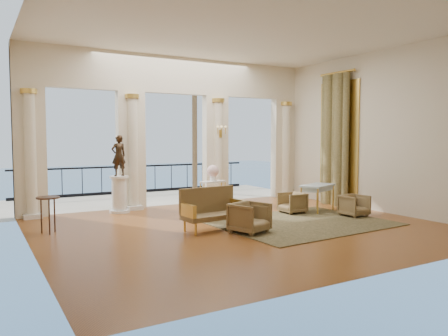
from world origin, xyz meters
TOP-DOWN VIEW (x-y plane):
  - floor at (0.00, 0.00)m, footprint 9.00×9.00m
  - room_walls at (0.00, -1.12)m, footprint 9.00×9.00m
  - arcade at (-0.00, 3.82)m, footprint 9.00×0.56m
  - terrace at (0.00, 5.80)m, footprint 10.00×3.60m
  - balustrade at (0.00, 7.40)m, footprint 9.00×0.06m
  - palm_tree at (2.00, 6.60)m, footprint 2.00×2.00m
  - sea at (0.00, 60.00)m, footprint 160.00×160.00m
  - curtain at (4.28, 1.50)m, footprint 0.33×1.40m
  - window_frame at (4.47, 1.50)m, footprint 0.04×1.60m
  - wall_sconce at (1.40, 3.51)m, footprint 0.30×0.11m
  - rug at (1.50, -0.30)m, footprint 4.22×3.37m
  - armchair_a at (-0.20, -0.60)m, footprint 0.89×0.87m
  - armchair_b at (3.30, -0.29)m, footprint 0.64×0.60m
  - armchair_c at (2.18, 0.90)m, footprint 0.60×0.64m
  - armchair_d at (-0.32, 1.29)m, footprint 0.71×0.75m
  - settee at (-0.74, 0.17)m, footprint 1.48×0.73m
  - game_table at (3.00, 0.80)m, footprint 1.25×0.98m
  - pedestal at (-1.90, 3.40)m, footprint 0.56×0.56m
  - statue at (-1.90, 3.40)m, footprint 0.45×0.33m
  - console_table at (0.87, 3.05)m, footprint 0.87×0.52m
  - urn at (0.87, 3.05)m, footprint 0.36×0.36m
  - side_table at (-4.00, 1.55)m, footprint 0.49×0.49m

SIDE VIEW (x-z plane):
  - sea at x=0.00m, z-range -6.00..-6.00m
  - terrace at x=0.00m, z-range -0.10..0.00m
  - floor at x=0.00m, z-range 0.00..0.00m
  - rug at x=1.50m, z-range 0.00..0.02m
  - armchair_b at x=3.30m, z-range 0.00..0.63m
  - armchair_c at x=2.18m, z-range 0.00..0.63m
  - armchair_d at x=-0.32m, z-range 0.00..0.69m
  - armchair_a at x=-0.20m, z-range 0.00..0.74m
  - balustrade at x=0.00m, z-range -0.11..0.92m
  - settee at x=-0.74m, z-range -0.01..0.94m
  - pedestal at x=-1.90m, z-range -0.02..1.00m
  - console_table at x=0.87m, z-range 0.25..1.03m
  - game_table at x=3.00m, z-range 0.30..1.06m
  - side_table at x=-4.00m, z-range 0.29..1.09m
  - urn at x=0.87m, z-range 0.81..1.29m
  - statue at x=-1.90m, z-range 1.02..2.15m
  - curtain at x=4.28m, z-range -0.03..4.06m
  - window_frame at x=4.47m, z-range 0.40..3.80m
  - wall_sconce at x=1.40m, z-range 2.06..2.40m
  - arcade at x=0.00m, z-range 0.33..4.83m
  - room_walls at x=0.00m, z-range -1.62..7.38m
  - palm_tree at x=2.00m, z-range 1.84..6.34m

